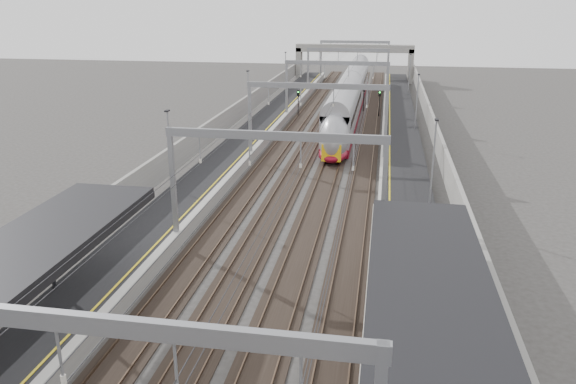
% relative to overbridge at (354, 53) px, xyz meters
% --- Properties ---
extents(platform_left, '(4.00, 120.00, 1.00)m').
position_rel_overbridge_xyz_m(platform_left, '(-8.00, -55.00, -4.81)').
color(platform_left, black).
rests_on(platform_left, ground).
extents(platform_right, '(4.00, 120.00, 1.00)m').
position_rel_overbridge_xyz_m(platform_right, '(8.00, -55.00, -4.81)').
color(platform_right, black).
rests_on(platform_right, ground).
extents(tracks, '(11.40, 140.00, 0.20)m').
position_rel_overbridge_xyz_m(tracks, '(0.00, -55.00, -5.26)').
color(tracks, black).
rests_on(tracks, ground).
extents(overhead_line, '(13.00, 140.00, 6.60)m').
position_rel_overbridge_xyz_m(overhead_line, '(0.00, -48.38, 0.83)').
color(overhead_line, gray).
rests_on(overhead_line, platform_left).
extents(overbridge, '(22.00, 2.20, 6.90)m').
position_rel_overbridge_xyz_m(overbridge, '(0.00, 0.00, 0.00)').
color(overbridge, gray).
rests_on(overbridge, ground).
extents(wall_left, '(0.30, 120.00, 3.20)m').
position_rel_overbridge_xyz_m(wall_left, '(-11.20, -55.00, -3.71)').
color(wall_left, gray).
rests_on(wall_left, ground).
extents(wall_right, '(0.30, 120.00, 3.20)m').
position_rel_overbridge_xyz_m(wall_right, '(11.20, -55.00, -3.71)').
color(wall_right, gray).
rests_on(wall_right, ground).
extents(train, '(2.88, 52.53, 4.55)m').
position_rel_overbridge_xyz_m(train, '(1.50, -34.43, -3.09)').
color(train, maroon).
rests_on(train, ground).
extents(signal_green, '(0.32, 0.32, 3.48)m').
position_rel_overbridge_xyz_m(signal_green, '(-5.20, -35.34, -2.89)').
color(signal_green, black).
rests_on(signal_green, ground).
extents(signal_red_near, '(0.32, 0.32, 3.48)m').
position_rel_overbridge_xyz_m(signal_red_near, '(3.20, -30.09, -2.89)').
color(signal_red_near, black).
rests_on(signal_red_near, ground).
extents(signal_red_far, '(0.32, 0.32, 3.48)m').
position_rel_overbridge_xyz_m(signal_red_far, '(5.40, -33.73, -2.89)').
color(signal_red_far, black).
rests_on(signal_red_far, ground).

